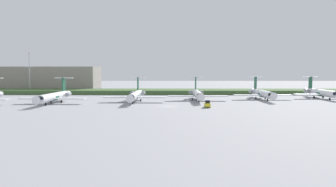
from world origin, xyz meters
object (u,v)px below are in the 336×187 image
regional_jet_third (135,95)px  regional_jet_sixth (321,92)px  regional_jet_fourth (197,94)px  antenna_mast (30,76)px  baggage_tug (207,104)px  regional_jet_second (54,96)px  regional_jet_fifth (262,93)px

regional_jet_third → regional_jet_sixth: size_ratio=1.00×
regional_jet_fourth → antenna_mast: bearing=152.5°
regional_jet_fourth → antenna_mast: 95.97m
baggage_tug → regional_jet_sixth: bearing=34.1°
regional_jet_second → regional_jet_sixth: bearing=12.0°
regional_jet_fifth → baggage_tug: size_ratio=9.69×
regional_jet_second → regional_jet_fifth: (77.99, 17.32, 0.00)m
regional_jet_second → antenna_mast: size_ratio=1.48×
regional_jet_second → baggage_tug: 54.28m
regional_jet_second → baggage_tug: size_ratio=9.69×
regional_jet_sixth → antenna_mast: bearing=165.8°
regional_jet_second → baggage_tug: bearing=-13.3°
regional_jet_sixth → baggage_tug: regional_jet_sixth is taller
antenna_mast → baggage_tug: antenna_mast is taller
baggage_tug → regional_jet_fourth: bearing=92.7°
regional_jet_third → regional_jet_sixth: 77.43m
regional_jet_fifth → regional_jet_sixth: 26.21m
regional_jet_third → regional_jet_fifth: 51.23m
regional_jet_sixth → baggage_tug: bearing=-145.9°
regional_jet_third → regional_jet_fifth: same height
regional_jet_second → baggage_tug: (52.80, -12.47, -1.53)m
regional_jet_second → regional_jet_sixth: same height
baggage_tug → antenna_mast: bearing=141.2°
regional_jet_third → regional_jet_fourth: (23.61, 6.51, 0.00)m
regional_jet_fifth → baggage_tug: regional_jet_fifth is taller
regional_jet_fourth → regional_jet_sixth: size_ratio=1.00×
regional_jet_third → baggage_tug: regional_jet_third is taller
regional_jet_sixth → regional_jet_fifth: bearing=-169.7°
regional_jet_fourth → regional_jet_sixth: 53.00m
regional_jet_third → antenna_mast: bearing=140.4°
regional_jet_fourth → regional_jet_fifth: 26.79m
regional_jet_third → baggage_tug: (24.77, -18.45, -1.53)m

